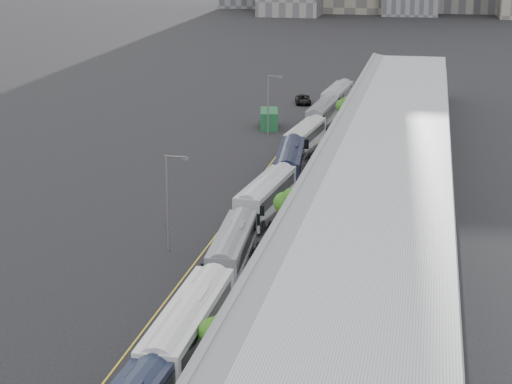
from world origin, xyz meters
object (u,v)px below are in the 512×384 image
(street_lamp_near, at_px, (169,196))
(street_lamp_far, at_px, (269,101))
(bus_2, at_px, (189,335))
(suv, at_px, (303,100))
(shipping_container, at_px, (269,119))
(bus_3, at_px, (233,253))
(bus_5, at_px, (290,166))
(bus_8, at_px, (337,100))
(bus_6, at_px, (305,140))
(bus_7, at_px, (322,117))
(bus_4, at_px, (266,200))

(street_lamp_near, distance_m, street_lamp_far, 46.95)
(bus_2, distance_m, street_lamp_far, 66.37)
(bus_2, bearing_deg, street_lamp_far, 96.34)
(suv, bearing_deg, shipping_container, -108.16)
(bus_3, relative_size, street_lamp_far, 1.47)
(bus_2, distance_m, shipping_container, 71.50)
(bus_5, xyz_separation_m, bus_8, (0.48, 42.74, 0.06))
(bus_5, relative_size, bus_6, 1.08)
(bus_3, distance_m, suv, 75.28)
(bus_3, relative_size, bus_7, 0.97)
(street_lamp_far, bearing_deg, bus_6, -53.30)
(shipping_container, bearing_deg, bus_5, -85.68)
(bus_6, bearing_deg, shipping_container, 124.19)
(bus_2, bearing_deg, bus_7, 90.70)
(bus_2, relative_size, bus_7, 1.08)
(bus_4, xyz_separation_m, bus_5, (0.16, 13.10, 0.04))
(bus_3, distance_m, street_lamp_far, 50.89)
(bus_4, xyz_separation_m, street_lamp_near, (-6.16, -11.42, 3.34))
(bus_3, height_order, bus_7, bus_7)
(bus_3, distance_m, street_lamp_near, 7.93)
(bus_6, relative_size, street_lamp_far, 1.50)
(street_lamp_near, bearing_deg, bus_8, 84.23)
(street_lamp_far, bearing_deg, bus_2, -83.65)
(bus_3, distance_m, bus_7, 57.21)
(street_lamp_near, bearing_deg, street_lamp_far, 90.35)
(bus_3, xyz_separation_m, bus_8, (0.52, 70.65, 0.21))
(bus_3, height_order, bus_6, bus_6)
(suv, bearing_deg, street_lamp_near, -102.90)
(bus_2, bearing_deg, suv, 94.00)
(bus_7, bearing_deg, suv, 110.57)
(bus_8, relative_size, street_lamp_far, 1.67)
(bus_5, height_order, bus_8, bus_8)
(bus_2, height_order, bus_3, bus_2)
(bus_6, xyz_separation_m, shipping_container, (-7.25, 13.47, -0.26))
(street_lamp_far, bearing_deg, bus_3, -82.57)
(bus_5, relative_size, shipping_container, 2.27)
(street_lamp_near, bearing_deg, bus_6, 81.25)
(bus_2, xyz_separation_m, street_lamp_far, (-7.34, 65.89, 3.16))
(bus_6, bearing_deg, bus_7, 95.14)
(bus_8, bearing_deg, bus_4, -86.78)
(street_lamp_near, height_order, suv, street_lamp_near)
(bus_6, xyz_separation_m, suv, (-5.26, 33.07, -0.80))
(bus_4, bearing_deg, bus_6, 96.06)
(bus_8, height_order, shipping_container, bus_8)
(bus_7, height_order, street_lamp_near, street_lamp_near)
(bus_8, relative_size, shipping_container, 2.34)
(bus_7, distance_m, shipping_container, 7.66)
(bus_5, height_order, suv, bus_5)
(bus_7, xyz_separation_m, street_lamp_near, (-6.14, -53.81, 3.40))
(bus_2, xyz_separation_m, bus_5, (-0.73, 43.45, -0.04))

